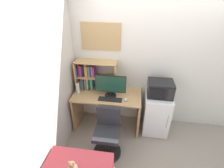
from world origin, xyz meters
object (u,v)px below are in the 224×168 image
Objects in this scene: water_bottle at (78,88)px; microwave at (160,89)px; teddy_bear at (72,168)px; desk_chair at (107,135)px; hutch_bookshelf at (90,75)px; monitor at (110,85)px; computer_mouse at (126,100)px; keyboard at (110,99)px; mini_fridge at (156,113)px; wall_corkboard at (101,37)px.

microwave is (1.51, 0.05, 0.08)m from water_bottle.
teddy_bear is (0.34, -1.34, -0.35)m from water_bottle.
desk_chair is 4.29× the size of teddy_bear.
hutch_bookshelf is at bearing 172.91° from microwave.
monitor is 2.36× the size of water_bottle.
desk_chair reaches higher than teddy_bear.
computer_mouse is 0.68m from desk_chair.
microwave is (0.87, 0.20, 0.18)m from keyboard.
wall_corkboard is (-1.11, 0.28, 1.36)m from mini_fridge.
water_bottle is at bearing -178.17° from mini_fridge.
teddy_bear is at bearing -130.29° from mini_fridge.
wall_corkboard is (-0.22, 0.35, 0.77)m from monitor.
monitor reaches higher than computer_mouse.
microwave is at bearing 16.82° from computer_mouse.
desk_chair is at bearing -87.01° from keyboard.
teddy_bear is at bearing -102.53° from monitor.
water_bottle reaches higher than mini_fridge.
teddy_bear is (-1.18, -1.39, -0.43)m from microwave.
keyboard is 0.60m from desk_chair.
wall_corkboard is (0.41, 0.33, 0.89)m from water_bottle.
desk_chair is at bearing -118.47° from computer_mouse.
water_bottle is (-0.63, 0.02, -0.12)m from monitor.
microwave is 1.87m from teddy_bear.
computer_mouse reaches higher than keyboard.
wall_corkboard is at bearing 29.05° from hutch_bookshelf.
mini_fridge is at bearing -14.18° from wall_corkboard.
microwave is at bearing -7.09° from hutch_bookshelf.
monitor is 1.06m from mini_fridge.
teddy_bear is (-1.18, -1.39, 0.12)m from mini_fridge.
monitor is (0.43, -0.24, -0.06)m from hutch_bookshelf.
wall_corkboard reaches higher than water_bottle.
water_bottle is 0.28× the size of desk_chair.
hutch_bookshelf is at bearing 94.97° from teddy_bear.
hutch_bookshelf is 0.74m from wall_corkboard.
water_bottle is (-0.92, 0.13, 0.09)m from computer_mouse.
mini_fridge is (1.51, 0.05, -0.47)m from water_bottle.
wall_corkboard is at bearing 165.97° from microwave.
hutch_bookshelf reaches higher than teddy_bear.
water_bottle reaches higher than computer_mouse.
monitor is 0.66× the size of desk_chair.
keyboard is at bearing -85.36° from monitor.
desk_chair is 1.20× the size of wall_corkboard.
teddy_bear is 2.08m from wall_corkboard.
microwave is 2.23× the size of teddy_bear.
computer_mouse is at bearing -25.43° from hutch_bookshelf.
mini_fridge is at bearing 12.87° from keyboard.
mini_fridge is at bearing -90.16° from microwave.
computer_mouse is at bearing -163.45° from mini_fridge.
desk_chair is 1.69m from wall_corkboard.
mini_fridge is at bearing 16.55° from computer_mouse.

